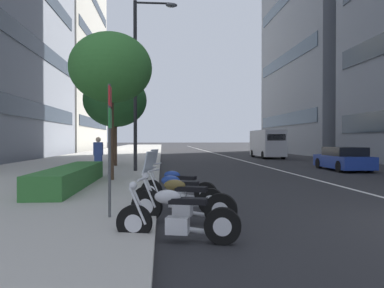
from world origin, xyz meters
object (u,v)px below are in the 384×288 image
motorcycle_nearest_camera (176,188)px  delivery_van_ahead (267,143)px  street_lamp_with_banners (141,70)px  street_tree_far_plaza (111,68)px  street_tree_mid_sidewalk (115,100)px  motorcycle_mid_row (176,218)px  motorcycle_under_tarp (176,196)px  car_following_behind (343,159)px  parking_sign_by_curb (110,134)px  motorcycle_second_in_row (181,202)px  pedestrian_on_plaza (98,155)px

motorcycle_nearest_camera → delivery_van_ahead: size_ratio=0.39×
motorcycle_nearest_camera → street_lamp_with_banners: (8.96, 1.44, 4.80)m
street_tree_far_plaza → street_tree_mid_sidewalk: bearing=5.9°
motorcycle_mid_row → motorcycle_nearest_camera: motorcycle_nearest_camera is taller
delivery_van_ahead → street_lamp_with_banners: street_lamp_with_banners is taller
motorcycle_under_tarp → street_lamp_with_banners: street_lamp_with_banners is taller
motorcycle_nearest_camera → car_following_behind: size_ratio=0.48×
street_lamp_with_banners → street_tree_far_plaza: 4.32m
motorcycle_mid_row → parking_sign_by_curb: size_ratio=0.77×
motorcycle_second_in_row → delivery_van_ahead: bearing=-89.4°
motorcycle_nearest_camera → street_lamp_with_banners: street_lamp_with_banners is taller
parking_sign_by_curb → street_tree_far_plaza: bearing=7.4°
delivery_van_ahead → street_tree_far_plaza: 22.76m
delivery_van_ahead → motorcycle_second_in_row: bearing=159.4°
motorcycle_under_tarp → delivery_van_ahead: (25.29, -9.48, 0.97)m
motorcycle_under_tarp → street_tree_far_plaza: bearing=-52.2°
motorcycle_nearest_camera → street_tree_far_plaza: (4.80, 2.39, 4.11)m
motorcycle_mid_row → street_lamp_with_banners: size_ratio=0.24×
parking_sign_by_curb → car_following_behind: bearing=-42.1°
motorcycle_under_tarp → car_following_behind: 15.06m
delivery_van_ahead → parking_sign_by_curb: parking_sign_by_curb is taller
motorcycle_under_tarp → street_tree_far_plaza: 7.73m
motorcycle_second_in_row → car_following_behind: motorcycle_second_in_row is taller
motorcycle_second_in_row → street_lamp_with_banners: bearing=-62.6°
motorcycle_mid_row → street_tree_far_plaza: size_ratio=0.36×
motorcycle_mid_row → motorcycle_nearest_camera: (3.82, -0.15, 0.02)m
car_following_behind → motorcycle_second_in_row: bearing=143.9°
delivery_van_ahead → street_tree_far_plaza: bearing=147.4°
motorcycle_nearest_camera → pedestrian_on_plaza: bearing=-42.3°
motorcycle_mid_row → street_tree_far_plaza: 9.82m
motorcycle_mid_row → motorcycle_under_tarp: bearing=-78.4°
street_lamp_with_banners → motorcycle_nearest_camera: bearing=-170.9°
motorcycle_mid_row → car_following_behind: (13.92, -9.95, 0.22)m
parking_sign_by_curb → street_tree_mid_sidewalk: (15.21, 1.76, 2.25)m
motorcycle_under_tarp → delivery_van_ahead: bearing=-93.7°
motorcycle_mid_row → street_tree_mid_sidewalk: 17.35m
motorcycle_mid_row → street_tree_far_plaza: street_tree_far_plaza is taller
motorcycle_mid_row → motorcycle_nearest_camera: size_ratio=1.02×
motorcycle_mid_row → motorcycle_nearest_camera: 3.83m
motorcycle_mid_row → car_following_behind: bearing=-111.6°
car_following_behind → street_lamp_with_banners: street_lamp_with_banners is taller
street_tree_mid_sidewalk → motorcycle_under_tarp: bearing=-167.4°
parking_sign_by_curb → street_lamp_with_banners: street_lamp_with_banners is taller
car_following_behind → motorcycle_nearest_camera: bearing=137.7°
parking_sign_by_curb → motorcycle_nearest_camera: bearing=-31.6°
motorcycle_mid_row → pedestrian_on_plaza: size_ratio=1.24×
pedestrian_on_plaza → motorcycle_mid_row: bearing=-161.3°
street_lamp_with_banners → pedestrian_on_plaza: (-1.74, 1.85, -4.23)m
motorcycle_second_in_row → street_tree_mid_sidewalk: (15.32, 3.21, 3.66)m
car_following_behind → street_tree_far_plaza: bearing=115.3°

